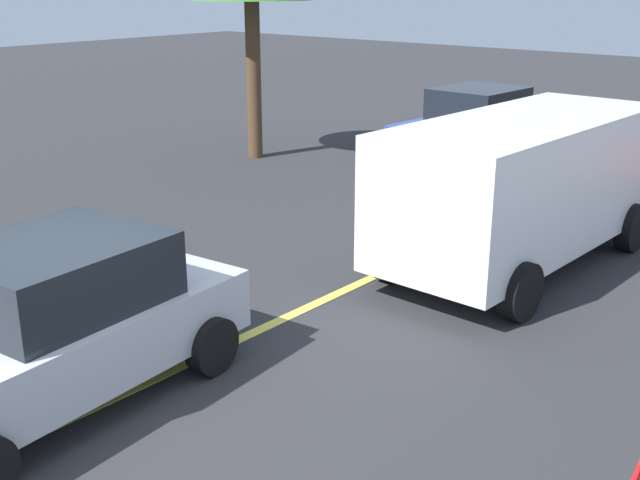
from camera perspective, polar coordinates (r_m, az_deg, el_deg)
The scene contains 5 objects.
ground_plane at distance 8.33m, azimuth -17.24°, elevation -12.02°, with size 80.00×80.00×0.00m, color #2D2D30.
lane_marking_centre at distance 10.01m, azimuth -2.75°, elevation -5.73°, with size 28.00×0.16×0.01m, color #E0D14C.
white_van at distance 11.88m, azimuth 14.41°, elevation 4.06°, with size 5.26×2.39×2.20m.
car_silver_approaching at distance 8.34m, azimuth -18.92°, elevation -5.78°, with size 4.25×2.38×1.66m.
car_blue_crossing at distance 18.67m, azimuth 10.99°, elevation 8.08°, with size 4.16×2.28×1.68m.
Camera 1 is at (-3.66, -6.24, 4.12)m, focal length 44.48 mm.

